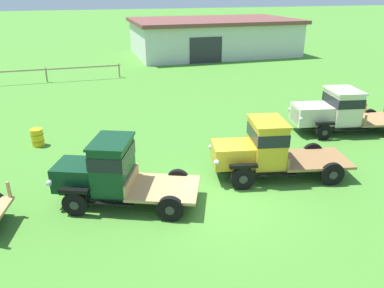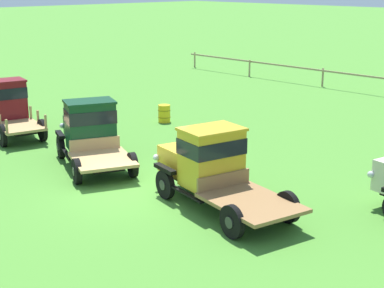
{
  "view_description": "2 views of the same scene",
  "coord_description": "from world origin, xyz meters",
  "px_view_note": "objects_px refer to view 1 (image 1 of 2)",
  "views": [
    {
      "loc": [
        -4.08,
        -10.49,
        6.75
      ],
      "look_at": [
        -0.12,
        2.58,
        1.0
      ],
      "focal_mm": 35.0,
      "sensor_mm": 36.0,
      "label": 1
    },
    {
      "loc": [
        13.48,
        -10.57,
        6.3
      ],
      "look_at": [
        -0.12,
        2.58,
        1.0
      ],
      "focal_mm": 55.0,
      "sensor_mm": 36.0,
      "label": 2
    }
  ],
  "objects_px": {
    "oil_drum_beside_row": "(37,137)",
    "vintage_truck_midrow_center": "(264,148)",
    "vintage_truck_second_in_line": "(110,171)",
    "vintage_truck_far_side": "(337,110)",
    "farm_shed": "(213,36)"
  },
  "relations": [
    {
      "from": "farm_shed",
      "to": "vintage_truck_far_side",
      "type": "bearing_deg",
      "value": -95.23
    },
    {
      "from": "farm_shed",
      "to": "vintage_truck_midrow_center",
      "type": "relative_size",
      "value": 3.1
    },
    {
      "from": "vintage_truck_midrow_center",
      "to": "vintage_truck_far_side",
      "type": "relative_size",
      "value": 0.96
    },
    {
      "from": "oil_drum_beside_row",
      "to": "vintage_truck_midrow_center",
      "type": "bearing_deg",
      "value": -33.98
    },
    {
      "from": "oil_drum_beside_row",
      "to": "vintage_truck_second_in_line",
      "type": "bearing_deg",
      "value": -64.83
    },
    {
      "from": "vintage_truck_midrow_center",
      "to": "oil_drum_beside_row",
      "type": "bearing_deg",
      "value": 146.02
    },
    {
      "from": "farm_shed",
      "to": "oil_drum_beside_row",
      "type": "bearing_deg",
      "value": -126.9
    },
    {
      "from": "vintage_truck_second_in_line",
      "to": "vintage_truck_midrow_center",
      "type": "xyz_separation_m",
      "value": [
        5.71,
        0.21,
        0.01
      ]
    },
    {
      "from": "vintage_truck_midrow_center",
      "to": "vintage_truck_far_side",
      "type": "bearing_deg",
      "value": 30.58
    },
    {
      "from": "farm_shed",
      "to": "vintage_truck_second_in_line",
      "type": "height_order",
      "value": "farm_shed"
    },
    {
      "from": "vintage_truck_midrow_center",
      "to": "oil_drum_beside_row",
      "type": "relative_size",
      "value": 6.84
    },
    {
      "from": "vintage_truck_far_side",
      "to": "farm_shed",
      "type": "bearing_deg",
      "value": 84.77
    },
    {
      "from": "vintage_truck_second_in_line",
      "to": "vintage_truck_midrow_center",
      "type": "distance_m",
      "value": 5.71
    },
    {
      "from": "vintage_truck_second_in_line",
      "to": "oil_drum_beside_row",
      "type": "distance_m",
      "value": 6.6
    },
    {
      "from": "farm_shed",
      "to": "vintage_truck_second_in_line",
      "type": "bearing_deg",
      "value": -116.08
    }
  ]
}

